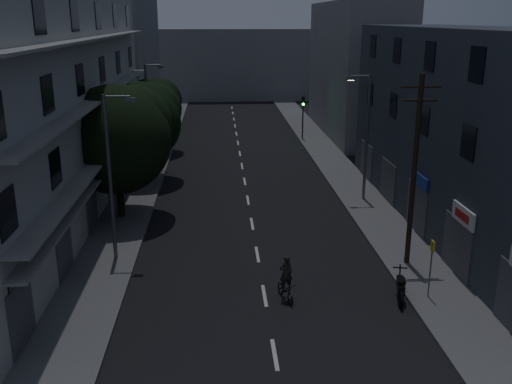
{
  "coord_description": "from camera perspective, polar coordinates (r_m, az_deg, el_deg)",
  "views": [
    {
      "loc": [
        -1.84,
        -15.6,
        11.46
      ],
      "look_at": [
        0.0,
        12.0,
        3.0
      ],
      "focal_mm": 40.0,
      "sensor_mm": 36.0,
      "label": 1
    }
  ],
  "objects": [
    {
      "name": "bus_stop_sign",
      "position": [
        24.92,
        17.14,
        -6.38
      ],
      "size": [
        0.06,
        0.35,
        2.52
      ],
      "color": "#595B60",
      "rests_on": "sidewalk_right"
    },
    {
      "name": "street_lamp_right",
      "position": [
        36.89,
        10.87,
        5.98
      ],
      "size": [
        1.51,
        0.25,
        8.0
      ],
      "color": "#5A5B61",
      "rests_on": "sidewalk_right"
    },
    {
      "name": "sidewalk_left",
      "position": [
        42.55,
        -11.32,
        1.15
      ],
      "size": [
        3.0,
        90.0,
        0.15
      ],
      "primitive_type": "cube",
      "color": "#565659",
      "rests_on": "ground"
    },
    {
      "name": "traffic_signal_far_left",
      "position": [
        57.69,
        -8.51,
        8.49
      ],
      "size": [
        0.28,
        0.37,
        4.1
      ],
      "color": "black",
      "rests_on": "sidewalk_left"
    },
    {
      "name": "tree_far",
      "position": [
        50.77,
        -10.32,
        8.48
      ],
      "size": [
        5.19,
        5.19,
        6.42
      ],
      "color": "black",
      "rests_on": "sidewalk_left"
    },
    {
      "name": "building_left",
      "position": [
        35.38,
        -20.68,
        8.67
      ],
      "size": [
        7.0,
        36.0,
        14.0
      ],
      "color": "#A4A49F",
      "rests_on": "ground"
    },
    {
      "name": "motorcycle",
      "position": [
        25.13,
        14.24,
        -9.33
      ],
      "size": [
        0.77,
        2.09,
        1.36
      ],
      "rotation": [
        0.0,
        0.0,
        -0.23
      ],
      "color": "black",
      "rests_on": "ground"
    },
    {
      "name": "sidewalk_right",
      "position": [
        43.19,
        8.82,
        1.52
      ],
      "size": [
        3.0,
        90.0,
        0.15
      ],
      "primitive_type": "cube",
      "color": "#565659",
      "rests_on": "ground"
    },
    {
      "name": "traffic_signal_far_right",
      "position": [
        55.69,
        4.73,
        8.32
      ],
      "size": [
        0.28,
        0.37,
        4.1
      ],
      "color": "black",
      "rests_on": "sidewalk_right"
    },
    {
      "name": "building_far_left",
      "position": [
        64.5,
        -13.24,
        13.5
      ],
      "size": [
        6.0,
        20.0,
        16.0
      ],
      "primitive_type": "cube",
      "color": "slate",
      "rests_on": "ground"
    },
    {
      "name": "building_far_right",
      "position": [
        59.45,
        9.88,
        11.98
      ],
      "size": [
        6.0,
        20.0,
        13.0
      ],
      "primitive_type": "cube",
      "color": "slate",
      "rests_on": "ground"
    },
    {
      "name": "utility_pole",
      "position": [
        27.19,
        15.56,
        2.34
      ],
      "size": [
        1.8,
        0.24,
        9.0
      ],
      "color": "black",
      "rests_on": "sidewalk_right"
    },
    {
      "name": "ground",
      "position": [
        42.23,
        -1.17,
        1.26
      ],
      "size": [
        160.0,
        160.0,
        0.0
      ],
      "primitive_type": "plane",
      "color": "black",
      "rests_on": "ground"
    },
    {
      "name": "building_right",
      "position": [
        33.21,
        20.98,
        5.53
      ],
      "size": [
        6.19,
        28.0,
        11.0
      ],
      "color": "#2C323C",
      "rests_on": "ground"
    },
    {
      "name": "street_lamp_left_near",
      "position": [
        27.73,
        -14.22,
        2.15
      ],
      "size": [
        1.51,
        0.25,
        8.0
      ],
      "color": "#575A5F",
      "rests_on": "sidewalk_left"
    },
    {
      "name": "tree_mid",
      "position": [
        41.57,
        -11.41,
        7.15
      ],
      "size": [
        5.77,
        5.77,
        7.09
      ],
      "color": "black",
      "rests_on": "sidewalk_left"
    },
    {
      "name": "street_lamp_left_far",
      "position": [
        45.57,
        -10.65,
        8.06
      ],
      "size": [
        1.51,
        0.25,
        8.0
      ],
      "color": "#54585C",
      "rests_on": "sidewalk_left"
    },
    {
      "name": "cyclist",
      "position": [
        24.37,
        2.99,
        -9.26
      ],
      "size": [
        1.0,
        1.7,
        2.03
      ],
      "rotation": [
        0.0,
        0.0,
        0.29
      ],
      "color": "black",
      "rests_on": "ground"
    },
    {
      "name": "lane_markings",
      "position": [
        48.27,
        -1.52,
        3.27
      ],
      "size": [
        0.15,
        60.5,
        0.01
      ],
      "color": "beige",
      "rests_on": "ground"
    },
    {
      "name": "building_far_end",
      "position": [
        85.86,
        -2.64,
        12.68
      ],
      "size": [
        24.0,
        8.0,
        10.0
      ],
      "primitive_type": "cube",
      "color": "slate",
      "rests_on": "ground"
    },
    {
      "name": "tree_near",
      "position": [
        33.77,
        -13.72,
        5.54
      ],
      "size": [
        6.32,
        6.32,
        7.8
      ],
      "color": "black",
      "rests_on": "sidewalk_left"
    }
  ]
}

